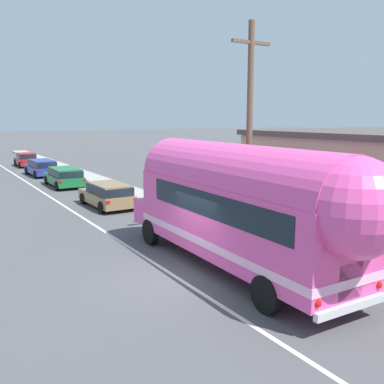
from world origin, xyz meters
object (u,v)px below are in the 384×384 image
utility_pole (249,130)px  car_third (42,167)px  car_fourth (26,159)px  car_lead (108,194)px  car_second (65,176)px  painted_bus (244,203)px

utility_pole → car_third: bearing=96.1°
utility_pole → car_fourth: size_ratio=1.99×
car_lead → car_third: (-0.13, 15.32, 0.00)m
car_second → utility_pole: bearing=-81.8°
utility_pole → car_fourth: bearing=94.0°
car_lead → car_third: bearing=90.5°
painted_bus → car_fourth: painted_bus is taller
car_fourth → car_lead: bearing=-90.5°
utility_pole → car_lead: size_ratio=1.94×
utility_pole → car_third: 24.81m
car_second → car_fourth: 14.98m
painted_bus → car_third: 27.34m
car_lead → car_fourth: bearing=89.5°
car_second → car_fourth: (0.25, 14.98, -0.06)m
painted_bus → car_fourth: 35.45m
utility_pole → car_fourth: (-2.29, 32.52, -3.70)m
painted_bus → car_second: 20.49m
car_lead → car_fourth: size_ratio=1.03×
utility_pole → painted_bus: utility_pole is taller
utility_pole → car_lead: 10.09m
car_lead → utility_pole: bearing=-74.7°
utility_pole → painted_bus: 4.37m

